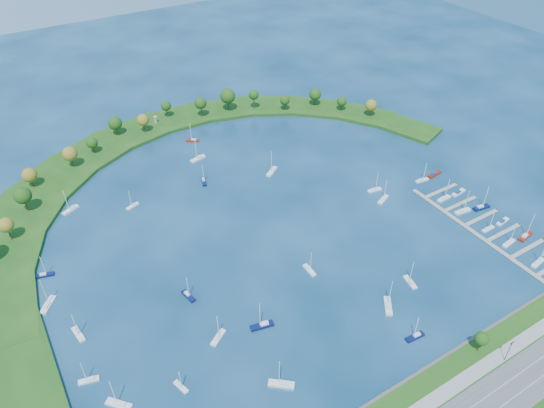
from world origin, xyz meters
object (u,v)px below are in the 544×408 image
docked_boat_3 (525,236)px  moored_boat_10 (204,181)px  dock_system (486,228)px  docked_boat_7 (481,207)px  moored_boat_4 (272,171)px  moored_boat_18 (309,269)px  moored_boat_21 (198,158)px  docked_boat_9 (459,193)px  docked_boat_4 (488,228)px  moored_boat_17 (383,199)px  moored_boat_15 (388,306)px  moored_boat_16 (193,140)px  docked_boat_6 (463,211)px  moored_boat_14 (262,325)px  moored_boat_6 (70,209)px  docked_boat_8 (444,198)px  moored_boat_9 (282,384)px  moored_boat_11 (45,274)px  moored_boat_19 (78,333)px  moored_boat_12 (133,205)px  moored_boat_5 (218,337)px  docked_boat_5 (503,222)px  docked_boat_10 (422,180)px  moored_boat_0 (119,404)px  moored_boat_13 (188,295)px  moored_boat_2 (89,380)px  docked_boat_0 (538,262)px  docked_boat_11 (434,174)px  moored_boat_3 (415,336)px  moored_boat_20 (48,305)px  docked_boat_2 (509,243)px  moored_boat_7 (375,189)px  moored_boat_1 (181,386)px  harbor_tower (155,120)px

docked_boat_3 → moored_boat_10: bearing=122.5°
dock_system → docked_boat_7: size_ratio=6.10×
moored_boat_4 → moored_boat_18: 78.38m
moored_boat_21 → docked_boat_9: moored_boat_21 is taller
docked_boat_4 → moored_boat_17: bearing=121.0°
moored_boat_10 → moored_boat_15: moored_boat_15 is taller
moored_boat_16 → docked_boat_6: (86.27, -134.35, 0.04)m
moored_boat_14 → docked_boat_3: size_ratio=1.00×
moored_boat_6 → docked_boat_8: size_ratio=1.07×
moored_boat_9 → moored_boat_11: size_ratio=1.23×
moored_boat_19 → moored_boat_18: bearing=70.8°
moored_boat_12 → moored_boat_15: 134.92m
moored_boat_14 → moored_boat_19: (-62.05, 33.46, -0.04)m
moored_boat_5 → moored_boat_6: moored_boat_6 is taller
moored_boat_14 → docked_boat_5: 132.52m
moored_boat_15 → moored_boat_16: moored_boat_15 is taller
docked_boat_5 → docked_boat_10: 46.95m
moored_boat_0 → docked_boat_5: moored_boat_0 is taller
moored_boat_13 → docked_boat_10: bearing=83.4°
moored_boat_12 → moored_boat_18: bearing=100.2°
moored_boat_17 → docked_boat_6: bearing=-69.7°
moored_boat_2 → docked_boat_0: bearing=-179.4°
moored_boat_9 → docked_boat_11: size_ratio=1.38×
moored_boat_14 → moored_boat_16: bearing=-91.7°
moored_boat_15 → moored_boat_17: (46.20, 55.30, -0.05)m
moored_boat_3 → moored_boat_15: 16.79m
moored_boat_14 → docked_boat_4: size_ratio=1.30×
moored_boat_10 → docked_boat_9: (109.66, -79.48, -0.23)m
moored_boat_13 → moored_boat_14: moored_boat_14 is taller
moored_boat_0 → moored_boat_19: (-4.07, 36.69, -0.04)m
moored_boat_12 → moored_boat_20: 68.36m
moored_boat_2 → moored_boat_13: (45.91, 17.83, 0.02)m
docked_boat_4 → docked_boat_2: bearing=-90.8°
docked_boat_5 → docked_boat_7: size_ratio=0.63×
dock_system → moored_boat_0: (-179.63, 2.70, 0.60)m
moored_boat_5 → moored_boat_17: bearing=-16.5°
dock_system → moored_boat_13: (-139.85, 35.17, 0.54)m
moored_boat_2 → moored_boat_7: size_ratio=0.93×
docked_boat_0 → docked_boat_10: size_ratio=1.09×
dock_system → moored_boat_16: bearing=120.0°
moored_boat_12 → moored_boat_5: bearing=69.5°
docked_boat_3 → moored_boat_2: bearing=161.1°
moored_boat_16 → docked_boat_0: size_ratio=0.96×
moored_boat_1 → moored_boat_10: 123.79m
harbor_tower → docked_boat_3: (108.55, -193.08, -3.33)m
moored_boat_19 → docked_boat_6: bearing=74.0°
moored_boat_17 → moored_boat_11: bearing=144.0°
moored_boat_5 → docked_boat_0: 144.20m
docked_boat_8 → docked_boat_11: size_ratio=1.25×
moored_boat_0 → docked_boat_7: 190.55m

